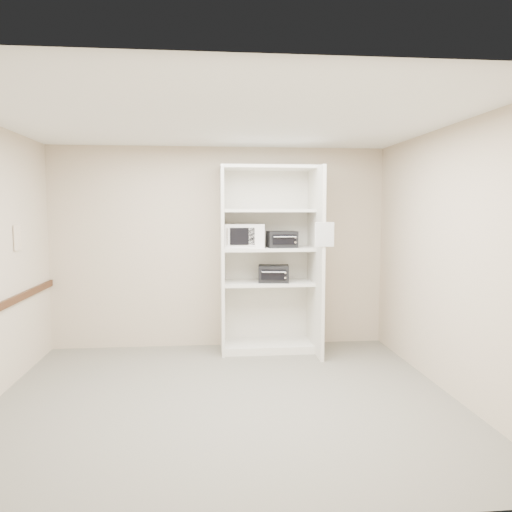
{
  "coord_description": "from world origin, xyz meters",
  "views": [
    {
      "loc": [
        -0.17,
        -4.77,
        1.85
      ],
      "look_at": [
        0.42,
        1.32,
        1.29
      ],
      "focal_mm": 35.0,
      "sensor_mm": 36.0,
      "label": 1
    }
  ],
  "objects": [
    {
      "name": "shelving_unit",
      "position": [
        0.67,
        1.7,
        1.13
      ],
      "size": [
        1.24,
        0.92,
        2.42
      ],
      "color": "white",
      "rests_on": "floor"
    },
    {
      "name": "toaster_oven_upper",
      "position": [
        0.8,
        1.66,
        1.48
      ],
      "size": [
        0.39,
        0.3,
        0.21
      ],
      "primitive_type": "cube",
      "rotation": [
        0.0,
        0.0,
        0.07
      ],
      "color": "black",
      "rests_on": "shelving_unit"
    },
    {
      "name": "microwave",
      "position": [
        0.32,
        1.75,
        1.52
      ],
      "size": [
        0.53,
        0.42,
        0.31
      ],
      "primitive_type": "cube",
      "rotation": [
        0.0,
        0.0,
        -0.07
      ],
      "color": "white",
      "rests_on": "shelving_unit"
    },
    {
      "name": "floor",
      "position": [
        0.0,
        0.0,
        0.0
      ],
      "size": [
        4.5,
        4.0,
        0.01
      ],
      "primitive_type": "cube",
      "color": "#686559",
      "rests_on": "ground"
    },
    {
      "name": "ceiling",
      "position": [
        0.0,
        0.0,
        2.7
      ],
      "size": [
        4.5,
        4.0,
        0.01
      ],
      "primitive_type": "cube",
      "color": "white"
    },
    {
      "name": "wall_poster",
      "position": [
        -2.24,
        0.9,
        1.55
      ],
      "size": [
        0.01,
        0.2,
        0.28
      ],
      "primitive_type": "cube",
      "color": "silver",
      "rests_on": "wall_left"
    },
    {
      "name": "paper_sign",
      "position": [
        1.22,
        1.07,
        1.57
      ],
      "size": [
        0.23,
        0.01,
        0.29
      ],
      "primitive_type": "cube",
      "rotation": [
        0.0,
        0.0,
        -0.0
      ],
      "color": "white",
      "rests_on": "shelving_unit"
    },
    {
      "name": "toaster_oven_lower",
      "position": [
        0.69,
        1.64,
        1.03
      ],
      "size": [
        0.43,
        0.34,
        0.22
      ],
      "primitive_type": "cube",
      "rotation": [
        0.0,
        0.0,
        -0.13
      ],
      "color": "black",
      "rests_on": "shelving_unit"
    },
    {
      "name": "wall_front",
      "position": [
        0.0,
        -2.0,
        1.35
      ],
      "size": [
        4.5,
        0.02,
        2.7
      ],
      "primitive_type": "cube",
      "color": "tan",
      "rests_on": "ground"
    },
    {
      "name": "wall_back",
      "position": [
        0.0,
        2.0,
        1.35
      ],
      "size": [
        4.5,
        0.02,
        2.7
      ],
      "primitive_type": "cube",
      "color": "tan",
      "rests_on": "ground"
    },
    {
      "name": "wall_right",
      "position": [
        2.25,
        0.0,
        1.35
      ],
      "size": [
        0.02,
        4.0,
        2.7
      ],
      "primitive_type": "cube",
      "color": "tan",
      "rests_on": "ground"
    }
  ]
}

